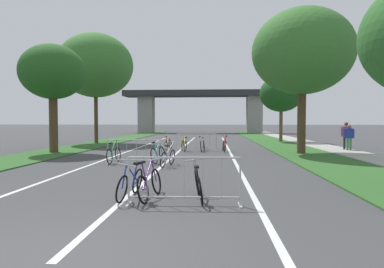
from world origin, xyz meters
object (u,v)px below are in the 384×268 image
tree_right_maple_mid (302,52)px  bicycle_orange_3 (168,144)px  bicycle_white_0 (201,145)px  bicycle_green_8 (114,154)px  tree_left_oak_near (95,66)px  crowd_barrier_second (136,152)px  bicycle_red_1 (224,145)px  bicycle_blue_2 (131,183)px  crowd_barrier_nearest (184,181)px  tree_left_oak_mid (53,73)px  crowd_barrier_third (197,142)px  bicycle_white_10 (204,144)px  pedestrian_waiting (349,135)px  tree_right_pine_near (281,94)px  bicycle_yellow_5 (184,145)px  bicycle_teal_7 (158,154)px  pedestrian_with_backpack (346,133)px  bicycle_silver_4 (168,157)px  bicycle_black_9 (198,184)px  bicycle_purple_6 (150,183)px

tree_right_maple_mid → bicycle_orange_3: size_ratio=4.66×
bicycle_white_0 → bicycle_green_8: bicycle_green_8 is taller
tree_left_oak_near → crowd_barrier_second: 14.96m
bicycle_red_1 → bicycle_blue_2: (-2.58, -11.87, -0.03)m
bicycle_white_0 → bicycle_orange_3: 2.22m
crowd_barrier_nearest → bicycle_blue_2: crowd_barrier_nearest is taller
bicycle_blue_2 → tree_left_oak_mid: bearing=-49.4°
crowd_barrier_third → bicycle_white_10: bearing=49.2°
crowd_barrier_third → pedestrian_waiting: pedestrian_waiting is taller
tree_right_pine_near → bicycle_white_10: tree_right_pine_near is taller
crowd_barrier_third → bicycle_yellow_5: crowd_barrier_third is taller
bicycle_blue_2 → bicycle_orange_3: bicycle_blue_2 is taller
bicycle_yellow_5 → bicycle_teal_7: (-0.63, -5.51, 0.01)m
bicycle_white_0 → bicycle_teal_7: 5.70m
tree_right_pine_near → bicycle_yellow_5: 12.22m
bicycle_white_0 → bicycle_blue_2: size_ratio=1.01×
bicycle_teal_7 → pedestrian_waiting: bearing=41.4°
bicycle_white_10 → tree_left_oak_mid: bearing=-164.3°
tree_right_maple_mid → bicycle_blue_2: bearing=-122.0°
tree_right_pine_near → crowd_barrier_nearest: bearing=-106.4°
tree_left_oak_mid → bicycle_red_1: (9.63, 1.38, -4.12)m
tree_right_pine_near → tree_left_oak_near: bearing=-170.1°
bicycle_orange_3 → bicycle_white_0: bearing=-15.6°
bicycle_white_0 → pedestrian_with_backpack: size_ratio=0.95×
bicycle_silver_4 → bicycle_black_9: (1.47, -5.56, -0.01)m
tree_right_maple_mid → bicycle_red_1: bearing=164.3°
bicycle_white_10 → pedestrian_with_backpack: (8.63, 0.10, 0.71)m
bicycle_orange_3 → crowd_barrier_third: bearing=-5.0°
crowd_barrier_second → bicycle_red_1: crowd_barrier_second is taller
bicycle_black_9 → bicycle_white_10: bicycle_black_9 is taller
crowd_barrier_second → bicycle_yellow_5: crowd_barrier_second is taller
tree_right_maple_mid → crowd_barrier_second: bearing=-149.0°
crowd_barrier_third → bicycle_teal_7: crowd_barrier_third is taller
bicycle_teal_7 → bicycle_white_0: bearing=84.8°
tree_left_oak_near → bicycle_red_1: size_ratio=5.09×
bicycle_orange_3 → crowd_barrier_nearest: bearing=-74.5°
crowd_barrier_second → bicycle_white_0: bearing=68.1°
tree_left_oak_near → bicycle_red_1: (10.00, -6.44, -5.81)m
bicycle_red_1 → bicycle_teal_7: (-3.02, -5.37, -0.00)m
bicycle_blue_2 → pedestrian_waiting: (9.95, 12.53, 0.62)m
pedestrian_waiting → pedestrian_with_backpack: bearing=92.5°
bicycle_yellow_5 → pedestrian_waiting: size_ratio=1.07×
crowd_barrier_second → bicycle_white_0: (2.44, 6.05, -0.15)m
bicycle_teal_7 → bicycle_white_10: 6.67m
crowd_barrier_second → bicycle_red_1: bearing=57.2°
crowd_barrier_second → bicycle_purple_6: size_ratio=1.49×
tree_left_oak_mid → pedestrian_with_backpack: bearing=8.5°
crowd_barrier_third → pedestrian_waiting: bearing=0.5°
bicycle_red_1 → bicycle_purple_6: bearing=-103.3°
bicycle_white_10 → bicycle_teal_7: bearing=-106.0°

